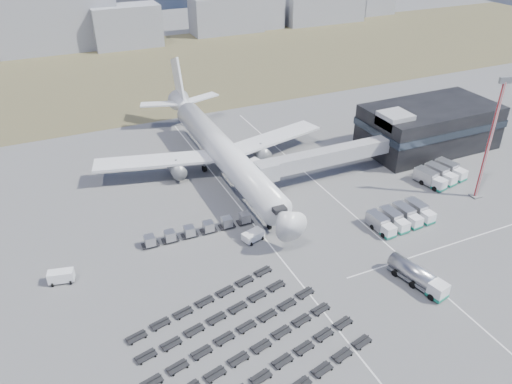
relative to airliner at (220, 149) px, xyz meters
name	(u,v)px	position (x,y,z in m)	size (l,w,h in m)	color
ground	(293,257)	(0.00, -32.38, -5.29)	(420.00, 420.00, 0.00)	#565659
grass_strip	(138,72)	(0.00, 77.62, -5.29)	(420.00, 90.00, 0.01)	brown
lane_markings	(335,233)	(9.77, -29.38, -5.29)	(47.12, 110.00, 0.01)	silver
terminal	(429,126)	(47.77, -8.41, -0.04)	(30.40, 16.40, 11.00)	black
jet_bridge	(316,159)	(15.90, -11.95, -0.24)	(30.30, 3.80, 7.05)	#939399
airliner	(220,149)	(0.00, 0.00, 0.00)	(51.59, 64.53, 17.62)	white
skyline	(6,29)	(-37.46, 118.80, 3.82)	(294.04, 25.43, 22.50)	gray
fuel_tanker	(418,276)	(13.76, -45.85, -3.72)	(4.44, 10.00, 3.14)	white
pushback_tug	(253,236)	(-4.00, -25.35, -4.48)	(3.68, 2.07, 1.61)	white
utility_van	(61,277)	(-34.82, -23.12, -4.27)	(3.75, 1.69, 2.04)	white
catering_truck	(259,168)	(6.97, -4.28, -4.02)	(3.70, 5.81, 2.48)	white
service_trucks_near	(401,217)	(21.93, -31.74, -3.94)	(11.51, 6.79, 2.48)	white
service_trucks_far	(440,174)	(39.49, -22.42, -3.80)	(10.12, 8.38, 2.74)	white
uld_row	(199,229)	(-11.82, -19.94, -4.21)	(19.95, 1.97, 1.81)	black
baggage_dollies	(242,344)	(-14.87, -46.06, -4.97)	(30.98, 26.00, 0.65)	black
floodlight_mast	(490,141)	(41.38, -30.32, 6.69)	(2.28, 1.85, 23.90)	#B21C1F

